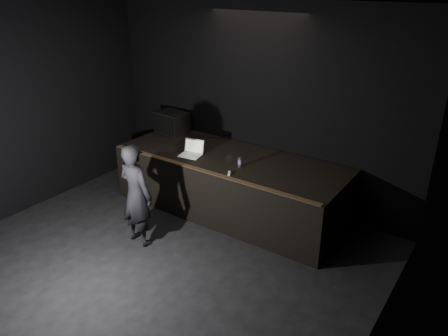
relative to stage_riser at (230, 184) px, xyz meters
name	(u,v)px	position (x,y,z in m)	size (l,w,h in m)	color
ground	(115,292)	(0.00, -2.73, -0.50)	(7.00, 7.00, 0.00)	black
room_walls	(97,150)	(0.00, -2.73, 1.52)	(6.10, 7.10, 3.52)	black
stage_riser	(230,184)	(0.00, 0.00, 0.00)	(4.00, 1.50, 1.00)	black
riser_lip	(205,171)	(0.00, -0.71, 0.51)	(3.92, 0.10, 0.01)	brown
stage_monitor	(171,122)	(-1.67, 0.42, 0.70)	(0.65, 0.51, 0.41)	black
cable	(208,137)	(-0.91, 0.57, 0.51)	(0.02, 0.02, 0.88)	black
laptop	(192,151)	(-0.61, -0.28, 0.56)	(0.41, 0.38, 0.25)	white
beer_can	(240,162)	(0.35, -0.25, 0.58)	(0.07, 0.07, 0.16)	silver
plastic_cup	(229,159)	(0.09, -0.19, 0.56)	(0.09, 0.09, 0.11)	white
wii_remote	(229,173)	(0.37, -0.59, 0.51)	(0.03, 0.15, 0.03)	white
person	(136,195)	(-0.59, -1.65, 0.31)	(0.59, 0.39, 1.63)	black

